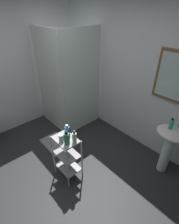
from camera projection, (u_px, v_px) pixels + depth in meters
The scene contains 12 objects.
ground_plane at pixel (52, 187), 2.56m from camera, with size 4.20×4.20×0.02m, color #25272A.
wall_back at pixel (137, 77), 2.92m from camera, with size 4.20×0.14×2.50m.
shower_stall at pixel (69, 104), 3.73m from camera, with size 0.92×0.92×2.00m.
pedestal_sink at pixel (170, 142), 2.52m from camera, with size 0.46×0.37×0.81m.
sink_faucet at pixel (179, 124), 2.44m from camera, with size 0.03×0.03×0.10m, color silver.
storage_cart at pixel (67, 155), 2.50m from camera, with size 0.38×0.28×0.74m.
hand_soap_bottle at pixel (171, 124), 2.38m from camera, with size 0.05×0.05×0.17m.
shampoo_bottle_blue at pixel (67, 132), 2.31m from camera, with size 0.07×0.07×0.22m.
lotion_bottle_white at pixel (74, 137), 2.24m from camera, with size 0.06×0.06×0.19m.
body_wash_bottle_green at pixel (67, 138), 2.21m from camera, with size 0.07×0.07×0.21m.
rinse_cup at pixel (61, 138), 2.28m from camera, with size 0.07×0.07×0.11m, color silver.
bath_mat at pixel (56, 143), 3.32m from camera, with size 0.60×0.40×0.02m, color gray.
Camera 1 is at (1.55, -0.62, 2.30)m, focal length 27.49 mm.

